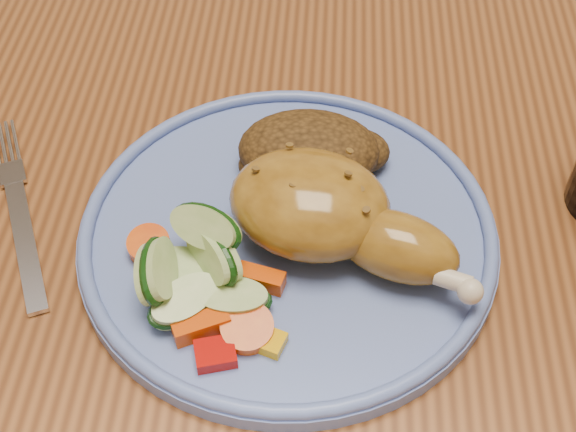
{
  "coord_description": "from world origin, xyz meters",
  "views": [
    {
      "loc": [
        -0.02,
        -0.45,
        1.19
      ],
      "look_at": [
        -0.04,
        -0.09,
        0.78
      ],
      "focal_mm": 50.0,
      "sensor_mm": 36.0,
      "label": 1
    }
  ],
  "objects": [
    {
      "name": "dining_table",
      "position": [
        0.0,
        0.0,
        0.67
      ],
      "size": [
        0.9,
        1.4,
        0.75
      ],
      "color": "brown",
      "rests_on": "ground"
    },
    {
      "name": "rice_pilaf",
      "position": [
        -0.03,
        -0.03,
        0.78
      ],
      "size": [
        0.11,
        0.07,
        0.04
      ],
      "color": "#4B3012",
      "rests_on": "plate"
    },
    {
      "name": "vegetable_pile",
      "position": [
        -0.09,
        -0.15,
        0.78
      ],
      "size": [
        0.11,
        0.12,
        0.06
      ],
      "color": "#A50A05",
      "rests_on": "plate"
    },
    {
      "name": "fork",
      "position": [
        -0.23,
        -0.08,
        0.75
      ],
      "size": [
        0.08,
        0.16,
        0.0
      ],
      "color": "silver",
      "rests_on": "dining_table"
    },
    {
      "name": "plate_rim",
      "position": [
        -0.04,
        -0.09,
        0.77
      ],
      "size": [
        0.29,
        0.29,
        0.01
      ],
      "primitive_type": "torus",
      "color": "#576EB6",
      "rests_on": "plate"
    },
    {
      "name": "plate",
      "position": [
        -0.04,
        -0.09,
        0.76
      ],
      "size": [
        0.29,
        0.29,
        0.01
      ],
      "primitive_type": "cylinder",
      "color": "#576EB6",
      "rests_on": "dining_table"
    },
    {
      "name": "chicken_leg",
      "position": [
        -0.01,
        -0.1,
        0.79
      ],
      "size": [
        0.17,
        0.12,
        0.06
      ],
      "color": "olive",
      "rests_on": "plate"
    }
  ]
}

